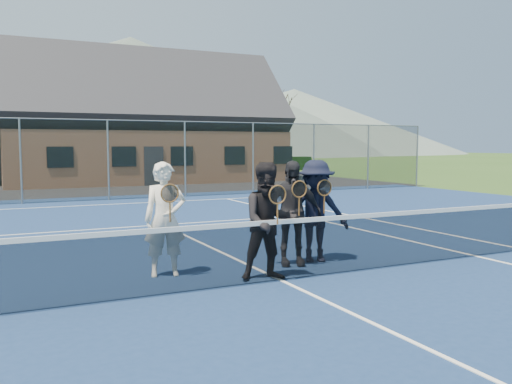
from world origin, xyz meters
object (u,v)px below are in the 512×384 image
(tennis_net, at_px, (282,247))
(player_a, at_px, (165,219))
(player_b, at_px, (269,221))
(player_d, at_px, (316,211))
(player_c, at_px, (291,213))
(clubhouse, at_px, (143,111))

(tennis_net, relative_size, player_a, 6.49)
(player_b, height_order, player_d, same)
(tennis_net, height_order, player_c, player_c)
(player_a, relative_size, player_b, 1.00)
(clubhouse, xyz_separation_m, player_a, (-5.49, -22.89, -3.07))
(clubhouse, height_order, player_d, clubhouse)
(player_b, bearing_deg, player_a, 145.85)
(player_d, bearing_deg, tennis_net, -141.20)
(clubhouse, bearing_deg, player_d, -96.92)
(player_b, bearing_deg, tennis_net, -55.91)
(player_b, bearing_deg, player_d, 30.43)
(player_c, bearing_deg, player_d, 6.41)
(clubhouse, xyz_separation_m, player_d, (-2.80, -23.03, -3.07))
(clubhouse, bearing_deg, player_c, -98.21)
(player_c, distance_m, player_d, 0.54)
(clubhouse, height_order, player_a, clubhouse)
(tennis_net, bearing_deg, clubhouse, 80.54)
(tennis_net, distance_m, player_a, 1.89)
(player_a, distance_m, player_b, 1.64)
(player_c, bearing_deg, clubhouse, 81.79)
(player_a, xyz_separation_m, player_d, (2.69, -0.14, -0.00))
(tennis_net, bearing_deg, player_c, 53.58)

